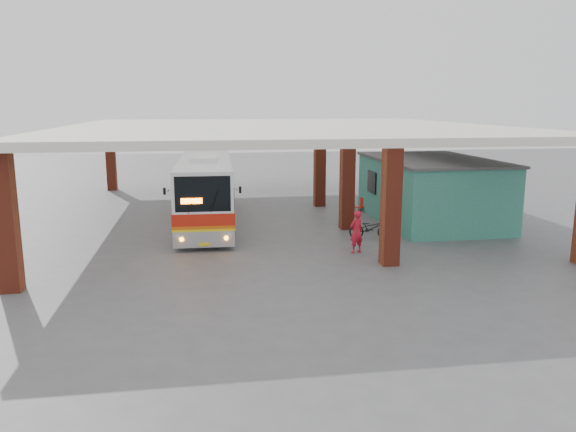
# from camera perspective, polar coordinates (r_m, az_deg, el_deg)

# --- Properties ---
(ground) EXTENTS (90.00, 90.00, 0.00)m
(ground) POSITION_cam_1_polar(r_m,az_deg,el_deg) (22.78, 0.55, -3.17)
(ground) COLOR #515154
(ground) RESTS_ON ground
(brick_columns) EXTENTS (20.10, 21.60, 4.35)m
(brick_columns) POSITION_cam_1_polar(r_m,az_deg,el_deg) (27.45, 1.78, 3.95)
(brick_columns) COLOR maroon
(brick_columns) RESTS_ON ground
(canopy_roof) EXTENTS (21.00, 23.00, 0.30)m
(canopy_roof) POSITION_cam_1_polar(r_m,az_deg,el_deg) (28.57, -0.61, 8.92)
(canopy_roof) COLOR silver
(canopy_roof) RESTS_ON brick_columns
(shop_building) EXTENTS (5.20, 8.20, 3.11)m
(shop_building) POSITION_cam_1_polar(r_m,az_deg,el_deg) (28.36, 14.30, 2.59)
(shop_building) COLOR #307966
(shop_building) RESTS_ON ground
(coach_bus) EXTENTS (2.77, 11.62, 3.36)m
(coach_bus) POSITION_cam_1_polar(r_m,az_deg,el_deg) (27.47, -8.36, 2.77)
(coach_bus) COLOR silver
(coach_bus) RESTS_ON ground
(motorcycle) EXTENTS (1.92, 0.99, 0.96)m
(motorcycle) POSITION_cam_1_polar(r_m,az_deg,el_deg) (24.28, 8.39, -1.21)
(motorcycle) COLOR black
(motorcycle) RESTS_ON ground
(pedestrian) EXTENTS (0.72, 0.62, 1.67)m
(pedestrian) POSITION_cam_1_polar(r_m,az_deg,el_deg) (21.89, 6.95, -1.60)
(pedestrian) COLOR red
(pedestrian) RESTS_ON ground
(red_chair) EXTENTS (0.47, 0.47, 0.72)m
(red_chair) POSITION_cam_1_polar(r_m,az_deg,el_deg) (30.58, 7.44, 1.12)
(red_chair) COLOR #B51D13
(red_chair) RESTS_ON ground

